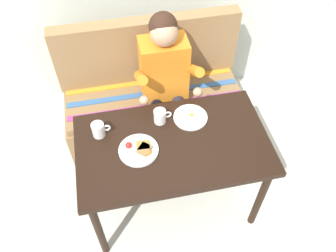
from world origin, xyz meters
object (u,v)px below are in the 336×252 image
object	(u,v)px
plate_breakfast	(139,150)
plate_eggs	(190,117)
coffee_mug_second	(160,116)
table	(173,151)
couch	(153,101)
coffee_mug	(99,129)
person	(166,77)

from	to	relation	value
plate_breakfast	plate_eggs	size ratio (longest dim) A/B	1.09
coffee_mug_second	table	bearing A→B (deg)	-77.77
couch	coffee_mug	size ratio (longest dim) A/B	12.20
couch	plate_breakfast	bearing A→B (deg)	-105.23
table	coffee_mug	world-z (taller)	coffee_mug
person	plate_breakfast	distance (m)	0.67
coffee_mug	plate_breakfast	bearing A→B (deg)	-38.12
table	plate_breakfast	world-z (taller)	plate_breakfast
table	plate_eggs	xyz separation A→B (m)	(0.16, 0.18, 0.09)
table	coffee_mug_second	distance (m)	0.24
couch	coffee_mug_second	world-z (taller)	couch
person	plate_breakfast	bearing A→B (deg)	-115.45
plate_breakfast	coffee_mug	size ratio (longest dim) A/B	2.07
table	person	xyz separation A→B (m)	(0.08, 0.59, 0.09)
table	person	size ratio (longest dim) A/B	0.99
plate_breakfast	plate_eggs	distance (m)	0.42
table	coffee_mug_second	bearing A→B (deg)	102.23
person	plate_eggs	distance (m)	0.42
couch	plate_eggs	distance (m)	0.73
plate_breakfast	coffee_mug	bearing A→B (deg)	141.88
plate_breakfast	person	bearing A→B (deg)	64.55
person	plate_eggs	world-z (taller)	person
couch	plate_breakfast	size ratio (longest dim) A/B	5.91
table	person	distance (m)	0.60
couch	plate_eggs	world-z (taller)	couch
table	coffee_mug	size ratio (longest dim) A/B	10.17
table	coffee_mug	distance (m)	0.49
person	plate_eggs	bearing A→B (deg)	-78.92
plate_breakfast	table	bearing A→B (deg)	4.12
coffee_mug	table	bearing A→B (deg)	-20.27
coffee_mug	coffee_mug_second	bearing A→B (deg)	4.52
table	plate_breakfast	bearing A→B (deg)	-175.88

